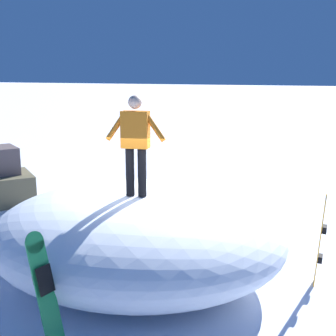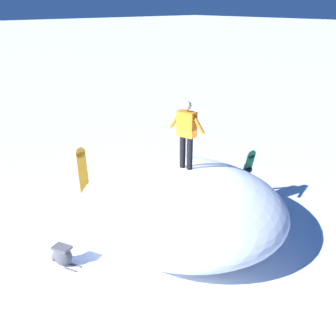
{
  "view_description": "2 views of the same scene",
  "coord_description": "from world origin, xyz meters",
  "px_view_note": "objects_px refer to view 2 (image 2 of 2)",
  "views": [
    {
      "loc": [
        -6.81,
        -3.13,
        3.5
      ],
      "look_at": [
        0.21,
        -0.02,
        1.87
      ],
      "focal_mm": 48.0,
      "sensor_mm": 36.0,
      "label": 1
    },
    {
      "loc": [
        5.49,
        6.51,
        5.19
      ],
      "look_at": [
        0.25,
        0.52,
        1.88
      ],
      "focal_mm": 42.9,
      "sensor_mm": 36.0,
      "label": 2
    }
  ],
  "objects_px": {
    "snowboarder_standing": "(186,131)",
    "snowboard_primary_upright": "(83,174)",
    "backpack_near": "(62,255)",
    "snowboard_secondary_upright": "(246,175)"
  },
  "relations": [
    {
      "from": "snowboard_secondary_upright",
      "to": "snowboard_primary_upright",
      "type": "bearing_deg",
      "value": -41.68
    },
    {
      "from": "snowboarder_standing",
      "to": "backpack_near",
      "type": "bearing_deg",
      "value": -8.86
    },
    {
      "from": "snowboarder_standing",
      "to": "snowboard_primary_upright",
      "type": "height_order",
      "value": "snowboarder_standing"
    },
    {
      "from": "snowboard_primary_upright",
      "to": "snowboard_secondary_upright",
      "type": "distance_m",
      "value": 4.47
    },
    {
      "from": "snowboarder_standing",
      "to": "snowboard_secondary_upright",
      "type": "xyz_separation_m",
      "value": [
        -2.12,
        0.18,
        -1.65
      ]
    },
    {
      "from": "backpack_near",
      "to": "snowboarder_standing",
      "type": "bearing_deg",
      "value": 171.14
    },
    {
      "from": "snowboarder_standing",
      "to": "snowboard_primary_upright",
      "type": "xyz_separation_m",
      "value": [
        1.22,
        -2.79,
        -1.64
      ]
    },
    {
      "from": "snowboard_secondary_upright",
      "to": "backpack_near",
      "type": "xyz_separation_m",
      "value": [
        5.22,
        -0.67,
        -0.57
      ]
    },
    {
      "from": "snowboard_primary_upright",
      "to": "snowboard_secondary_upright",
      "type": "relative_size",
      "value": 1.01
    },
    {
      "from": "snowboarder_standing",
      "to": "snowboard_primary_upright",
      "type": "relative_size",
      "value": 1.01
    }
  ]
}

